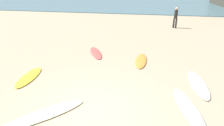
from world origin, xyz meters
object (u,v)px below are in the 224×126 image
surfboard_1 (45,114)px  beachgoer_near (176,17)px  surfboard_4 (96,53)px  surfboard_2 (29,77)px  surfboard_3 (188,108)px  surfboard_0 (141,60)px  surfboard_5 (198,84)px

surfboard_1 → beachgoer_near: size_ratio=1.46×
surfboard_1 → surfboard_4: bearing=-46.4°
surfboard_4 → surfboard_2: bearing=-145.4°
surfboard_1 → surfboard_3: surfboard_3 is taller
surfboard_2 → surfboard_0: bearing=25.8°
surfboard_0 → surfboard_4: (-2.51, 0.69, -0.00)m
surfboard_0 → surfboard_4: 2.60m
surfboard_3 → surfboard_4: bearing=121.4°
surfboard_1 → beachgoer_near: 13.82m
surfboard_0 → surfboard_3: bearing=114.6°
surfboard_1 → surfboard_2: 2.84m
surfboard_0 → surfboard_1: bearing=62.5°
surfboard_2 → surfboard_3: 6.19m
surfboard_4 → surfboard_5: (4.80, -2.69, 0.00)m
surfboard_1 → beachgoer_near: beachgoer_near is taller
surfboard_2 → surfboard_4: (1.93, 3.37, -0.00)m
surfboard_2 → beachgoer_near: beachgoer_near is taller
surfboard_3 → surfboard_4: 6.06m
surfboard_0 → surfboard_2: bearing=31.8°
beachgoer_near → surfboard_4: bearing=-97.9°
surfboard_3 → surfboard_4: (-4.17, 4.41, -0.01)m
surfboard_0 → surfboard_2: surfboard_0 is taller
surfboard_2 → surfboard_5: size_ratio=0.82×
surfboard_0 → beachgoer_near: (2.35, 8.05, 0.91)m
surfboard_0 → surfboard_2: size_ratio=1.06×
surfboard_3 → surfboard_4: surfboard_3 is taller
surfboard_0 → surfboard_5: surfboard_0 is taller
surfboard_3 → surfboard_2: bearing=158.4°
surfboard_5 → surfboard_0: bearing=136.3°
surfboard_1 → surfboard_3: (4.23, 1.11, 0.01)m
surfboard_0 → surfboard_5: size_ratio=0.87×
surfboard_0 → surfboard_1: surfboard_0 is taller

